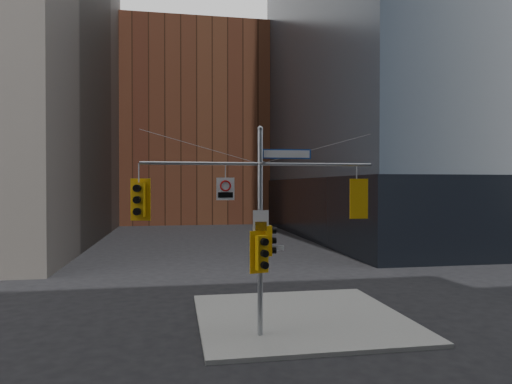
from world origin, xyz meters
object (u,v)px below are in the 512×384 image
object	(u,v)px
regulatory_sign_arm	(225,188)
traffic_light_pole_side	(269,241)
traffic_light_pole_front	(262,253)
traffic_light_east_arm	(357,199)
traffic_light_west_arm	(139,200)
street_sign_blade	(287,154)
signal_assembly	(260,210)

from	to	relation	value
regulatory_sign_arm	traffic_light_pole_side	bearing A→B (deg)	-1.11
traffic_light_pole_front	traffic_light_east_arm	bearing A→B (deg)	-10.62
traffic_light_west_arm	street_sign_blade	size ratio (longest dim) A/B	0.81
street_sign_blade	traffic_light_west_arm	bearing A→B (deg)	-177.75
traffic_light_east_arm	traffic_light_pole_side	xyz separation A→B (m)	(-3.16, 0.00, -1.43)
traffic_light_east_arm	street_sign_blade	xyz separation A→B (m)	(-2.55, 0.00, 1.55)
traffic_light_east_arm	regulatory_sign_arm	xyz separation A→B (m)	(-4.67, -0.02, 0.37)
traffic_light_pole_side	traffic_light_west_arm	bearing A→B (deg)	94.21
signal_assembly	traffic_light_west_arm	distance (m)	4.04
traffic_light_pole_front	traffic_light_pole_side	bearing A→B (deg)	24.72
traffic_light_west_arm	traffic_light_east_arm	xyz separation A→B (m)	(7.50, -0.01, 0.00)
signal_assembly	regulatory_sign_arm	xyz separation A→B (m)	(-1.19, -0.02, 0.76)
signal_assembly	traffic_light_pole_side	xyz separation A→B (m)	(0.32, 0.00, -1.04)
traffic_light_pole_side	street_sign_blade	world-z (taller)	street_sign_blade
traffic_light_east_arm	traffic_light_pole_front	world-z (taller)	traffic_light_east_arm
regulatory_sign_arm	street_sign_blade	bearing A→B (deg)	-1.38
traffic_light_pole_side	regulatory_sign_arm	distance (m)	2.35
traffic_light_pole_front	street_sign_blade	size ratio (longest dim) A/B	0.85
traffic_light_pole_side	traffic_light_east_arm	bearing A→B (deg)	-85.72
street_sign_blade	regulatory_sign_arm	bearing A→B (deg)	-177.00
traffic_light_pole_front	regulatory_sign_arm	size ratio (longest dim) A/B	1.90
traffic_light_pole_front	regulatory_sign_arm	xyz separation A→B (m)	(-1.19, 0.25, 2.17)
signal_assembly	traffic_light_pole_side	world-z (taller)	signal_assembly
signal_assembly	traffic_light_west_arm	xyz separation A→B (m)	(-4.02, 0.01, 0.38)
traffic_light_east_arm	regulatory_sign_arm	bearing A→B (deg)	-1.00
regulatory_sign_arm	signal_assembly	bearing A→B (deg)	-1.04
traffic_light_east_arm	traffic_light_pole_side	size ratio (longest dim) A/B	1.36
traffic_light_west_arm	regulatory_sign_arm	xyz separation A→B (m)	(2.83, -0.03, 0.37)
traffic_light_pole_front	traffic_light_west_arm	bearing A→B (deg)	161.02
signal_assembly	traffic_light_pole_side	bearing A→B (deg)	0.67
signal_assembly	traffic_light_pole_front	xyz separation A→B (m)	(-0.00, -0.27, -1.41)
traffic_light_pole_side	street_sign_blade	xyz separation A→B (m)	(0.60, -0.00, 2.98)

